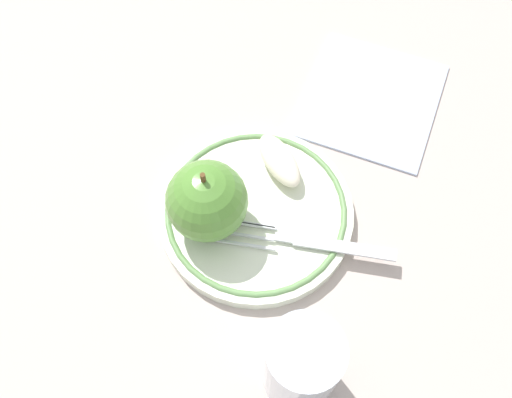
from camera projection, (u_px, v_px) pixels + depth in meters
ground_plane at (255, 237)px, 0.56m from camera, size 2.00×2.00×0.00m
plate at (256, 212)px, 0.56m from camera, size 0.19×0.19×0.02m
apple_red_whole at (207, 201)px, 0.52m from camera, size 0.08×0.08×0.09m
apple_slice_front at (279, 160)px, 0.57m from camera, size 0.07×0.06×0.02m
fork at (308, 242)px, 0.54m from camera, size 0.17×0.09×0.00m
drinking_glass at (302, 365)px, 0.45m from camera, size 0.06×0.06×0.11m
napkin_folded at (371, 99)px, 0.64m from camera, size 0.17×0.18×0.01m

